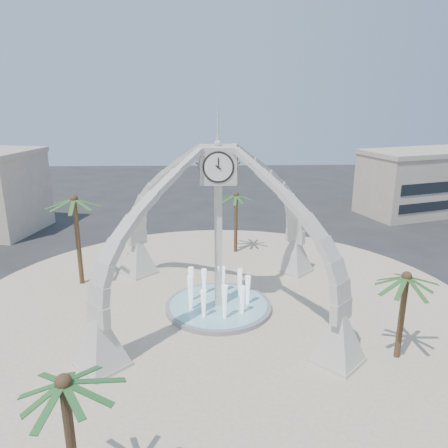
{
  "coord_description": "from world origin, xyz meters",
  "views": [
    {
      "loc": [
        -0.56,
        -29.88,
        15.66
      ],
      "look_at": [
        0.48,
        2.0,
        6.16
      ],
      "focal_mm": 35.0,
      "sensor_mm": 36.0,
      "label": 1
    }
  ],
  "objects_px": {
    "palm_west": "(74,201)",
    "palm_east": "(407,278)",
    "fountain": "(219,306)",
    "clock_tower": "(218,228)",
    "palm_south": "(64,385)",
    "palm_north": "(236,196)"
  },
  "relations": [
    {
      "from": "palm_west",
      "to": "palm_east",
      "type": "bearing_deg",
      "value": -27.47
    },
    {
      "from": "fountain",
      "to": "palm_east",
      "type": "distance_m",
      "value": 13.75
    },
    {
      "from": "clock_tower",
      "to": "palm_south",
      "type": "relative_size",
      "value": 2.7
    },
    {
      "from": "fountain",
      "to": "palm_west",
      "type": "xyz_separation_m",
      "value": [
        -11.66,
        5.07,
        7.07
      ]
    },
    {
      "from": "clock_tower",
      "to": "palm_west",
      "type": "xyz_separation_m",
      "value": [
        -11.66,
        5.07,
        0.87
      ]
    },
    {
      "from": "palm_west",
      "to": "fountain",
      "type": "bearing_deg",
      "value": -23.52
    },
    {
      "from": "fountain",
      "to": "clock_tower",
      "type": "bearing_deg",
      "value": -90.0
    },
    {
      "from": "clock_tower",
      "to": "palm_south",
      "type": "height_order",
      "value": "clock_tower"
    },
    {
      "from": "clock_tower",
      "to": "palm_east",
      "type": "bearing_deg",
      "value": -31.4
    },
    {
      "from": "fountain",
      "to": "palm_north",
      "type": "relative_size",
      "value": 1.18
    },
    {
      "from": "palm_east",
      "to": "palm_west",
      "type": "distance_m",
      "value": 25.51
    },
    {
      "from": "clock_tower",
      "to": "fountain",
      "type": "xyz_separation_m",
      "value": [
        0.0,
        0.0,
        -6.2
      ]
    },
    {
      "from": "palm_north",
      "to": "palm_east",
      "type": "bearing_deg",
      "value": -65.13
    },
    {
      "from": "fountain",
      "to": "palm_south",
      "type": "bearing_deg",
      "value": -109.28
    },
    {
      "from": "palm_east",
      "to": "palm_north",
      "type": "bearing_deg",
      "value": 114.87
    },
    {
      "from": "fountain",
      "to": "palm_south",
      "type": "relative_size",
      "value": 1.2
    },
    {
      "from": "clock_tower",
      "to": "palm_east",
      "type": "relative_size",
      "value": 2.92
    },
    {
      "from": "fountain",
      "to": "palm_east",
      "type": "bearing_deg",
      "value": -31.4
    },
    {
      "from": "palm_east",
      "to": "palm_north",
      "type": "distance_m",
      "value": 21.15
    },
    {
      "from": "clock_tower",
      "to": "fountain",
      "type": "distance_m",
      "value": 6.2
    },
    {
      "from": "fountain",
      "to": "palm_south",
      "type": "height_order",
      "value": "palm_south"
    },
    {
      "from": "palm_west",
      "to": "palm_south",
      "type": "bearing_deg",
      "value": -74.84
    }
  ]
}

